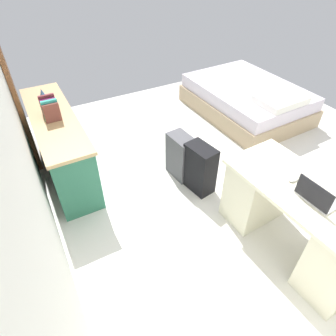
{
  "coord_description": "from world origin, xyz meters",
  "views": [
    {
      "loc": [
        -2.1,
        1.94,
        2.49
      ],
      "look_at": [
        -0.13,
        0.88,
        0.6
      ],
      "focal_mm": 31.35,
      "sensor_mm": 36.0,
      "label": 1
    }
  ],
  "objects_px": {
    "desk": "(296,219)",
    "figurine_small": "(42,93)",
    "computer_mouse": "(293,179)",
    "credenza": "(61,144)",
    "suitcase_black": "(200,168)",
    "suitcase_spare_grey": "(181,156)",
    "laptop": "(316,196)",
    "bed": "(247,99)"
  },
  "relations": [
    {
      "from": "laptop",
      "to": "figurine_small",
      "type": "xyz_separation_m",
      "value": [
        2.83,
        1.61,
        0.06
      ]
    },
    {
      "from": "credenza",
      "to": "laptop",
      "type": "bearing_deg",
      "value": -145.14
    },
    {
      "from": "desk",
      "to": "credenza",
      "type": "relative_size",
      "value": 0.82
    },
    {
      "from": "credenza",
      "to": "suitcase_spare_grey",
      "type": "relative_size",
      "value": 3.19
    },
    {
      "from": "desk",
      "to": "bed",
      "type": "distance_m",
      "value": 2.66
    },
    {
      "from": "desk",
      "to": "credenza",
      "type": "bearing_deg",
      "value": 36.54
    },
    {
      "from": "desk",
      "to": "laptop",
      "type": "relative_size",
      "value": 4.58
    },
    {
      "from": "figurine_small",
      "to": "computer_mouse",
      "type": "bearing_deg",
      "value": -147.54
    },
    {
      "from": "desk",
      "to": "computer_mouse",
      "type": "bearing_deg",
      "value": 1.49
    },
    {
      "from": "desk",
      "to": "figurine_small",
      "type": "xyz_separation_m",
      "value": [
        2.74,
        1.64,
        0.46
      ]
    },
    {
      "from": "credenza",
      "to": "laptop",
      "type": "relative_size",
      "value": 5.6
    },
    {
      "from": "computer_mouse",
      "to": "desk",
      "type": "bearing_deg",
      "value": 178.44
    },
    {
      "from": "credenza",
      "to": "suitcase_black",
      "type": "height_order",
      "value": "credenza"
    },
    {
      "from": "desk",
      "to": "suitcase_spare_grey",
      "type": "xyz_separation_m",
      "value": [
        1.44,
        0.38,
        -0.11
      ]
    },
    {
      "from": "bed",
      "to": "laptop",
      "type": "xyz_separation_m",
      "value": [
        -2.37,
        1.39,
        0.55
      ]
    },
    {
      "from": "desk",
      "to": "suitcase_black",
      "type": "distance_m",
      "value": 1.17
    },
    {
      "from": "computer_mouse",
      "to": "figurine_small",
      "type": "distance_m",
      "value": 3.05
    },
    {
      "from": "bed",
      "to": "computer_mouse",
      "type": "bearing_deg",
      "value": 147.12
    },
    {
      "from": "desk",
      "to": "computer_mouse",
      "type": "relative_size",
      "value": 14.73
    },
    {
      "from": "suitcase_black",
      "to": "laptop",
      "type": "bearing_deg",
      "value": -176.05
    },
    {
      "from": "bed",
      "to": "computer_mouse",
      "type": "distance_m",
      "value": 2.57
    },
    {
      "from": "desk",
      "to": "bed",
      "type": "xyz_separation_m",
      "value": [
        2.28,
        -1.36,
        -0.15
      ]
    },
    {
      "from": "credenza",
      "to": "computer_mouse",
      "type": "height_order",
      "value": "credenza"
    },
    {
      "from": "suitcase_spare_grey",
      "to": "computer_mouse",
      "type": "relative_size",
      "value": 5.65
    },
    {
      "from": "desk",
      "to": "suitcase_spare_grey",
      "type": "height_order",
      "value": "desk"
    },
    {
      "from": "desk",
      "to": "computer_mouse",
      "type": "distance_m",
      "value": 0.41
    },
    {
      "from": "desk",
      "to": "laptop",
      "type": "distance_m",
      "value": 0.42
    },
    {
      "from": "credenza",
      "to": "bed",
      "type": "relative_size",
      "value": 0.93
    },
    {
      "from": "computer_mouse",
      "to": "figurine_small",
      "type": "bearing_deg",
      "value": 29.41
    },
    {
      "from": "bed",
      "to": "computer_mouse",
      "type": "xyz_separation_m",
      "value": [
        -2.11,
        1.36,
        0.52
      ]
    },
    {
      "from": "desk",
      "to": "credenza",
      "type": "distance_m",
      "value": 2.75
    },
    {
      "from": "desk",
      "to": "figurine_small",
      "type": "relative_size",
      "value": 13.39
    },
    {
      "from": "bed",
      "to": "suitcase_black",
      "type": "distance_m",
      "value": 2.04
    },
    {
      "from": "suitcase_spare_grey",
      "to": "laptop",
      "type": "xyz_separation_m",
      "value": [
        -1.53,
        -0.35,
        0.51
      ]
    },
    {
      "from": "laptop",
      "to": "computer_mouse",
      "type": "distance_m",
      "value": 0.27
    },
    {
      "from": "bed",
      "to": "desk",
      "type": "bearing_deg",
      "value": 149.15
    },
    {
      "from": "suitcase_spare_grey",
      "to": "computer_mouse",
      "type": "distance_m",
      "value": 1.41
    },
    {
      "from": "suitcase_spare_grey",
      "to": "suitcase_black",
      "type": "bearing_deg",
      "value": -174.47
    },
    {
      "from": "bed",
      "to": "suitcase_spare_grey",
      "type": "xyz_separation_m",
      "value": [
        -0.84,
        1.74,
        0.04
      ]
    },
    {
      "from": "computer_mouse",
      "to": "laptop",
      "type": "bearing_deg",
      "value": 170.98
    },
    {
      "from": "credenza",
      "to": "suitcase_spare_grey",
      "type": "distance_m",
      "value": 1.48
    },
    {
      "from": "desk",
      "to": "figurine_small",
      "type": "bearing_deg",
      "value": 30.92
    }
  ]
}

